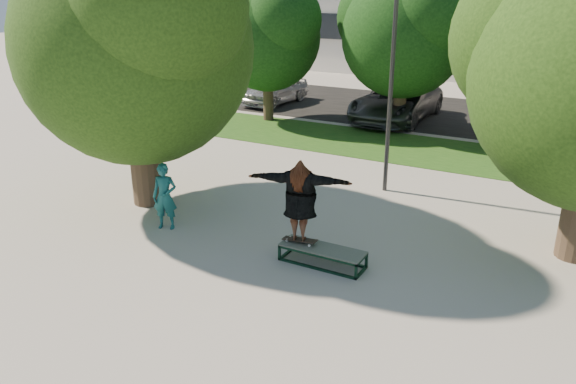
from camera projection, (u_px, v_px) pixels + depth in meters
The scene contains 15 objects.
ground at pixel (263, 250), 12.40m from camera, with size 120.00×120.00×0.00m, color #A4A197.
grass_strip at pixel (429, 151), 19.71m from camera, with size 30.00×4.00×0.02m, color #184513.
asphalt_strip at pixel (448, 114), 25.49m from camera, with size 40.00×8.00×0.01m, color black.
tree_left at pixel (135, 32), 13.73m from camera, with size 6.96×5.95×7.12m.
bg_tree_left at pixel (267, 31), 23.18m from camera, with size 5.28×4.51×5.77m.
bg_tree_mid at pixel (403, 27), 21.39m from camera, with size 5.76×4.92×6.24m.
bg_tree_right at pixel (558, 50), 18.63m from camera, with size 5.04×4.31×5.43m.
lamppost at pixel (392, 79), 14.94m from camera, with size 0.25×0.15×6.11m.
grind_box at pixel (322, 256), 11.71m from camera, with size 1.80×0.60×0.38m.
skater_rig at pixel (300, 201), 11.56m from camera, with size 2.24×1.12×1.83m.
bystander at pixel (165, 196), 13.27m from camera, with size 0.59×0.38×1.61m, color #165657.
car_silver_a at pixel (275, 89), 27.53m from camera, with size 1.66×4.12×1.40m, color #AFB0B4.
car_dark at pixel (404, 102), 23.98m from camera, with size 1.69×4.84×1.60m, color black.
car_grey at pixel (396, 101), 24.09m from camera, with size 2.68×5.82×1.62m, color #515155.
car_silver_b at pixel (573, 118), 21.78m from camera, with size 1.82×4.48×1.30m, color #B4B3B8.
Camera 1 is at (5.95, -9.49, 5.50)m, focal length 35.00 mm.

